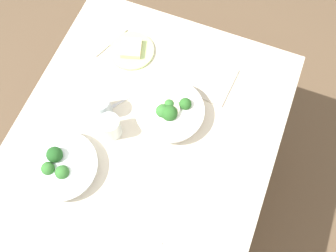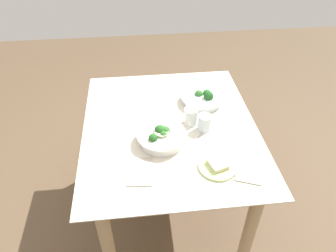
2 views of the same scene
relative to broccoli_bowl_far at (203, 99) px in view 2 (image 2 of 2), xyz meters
name	(u,v)px [view 2 (image 2 of 2)]	position (x,y,z in m)	size (l,w,h in m)	color
ground_plane	(170,206)	(0.21, -0.23, -0.78)	(6.00, 6.00, 0.00)	brown
dining_table	(170,143)	(0.21, -0.23, -0.15)	(1.16, 0.98, 0.75)	beige
broccoli_bowl_far	(203,99)	(0.00, 0.00, 0.00)	(0.26, 0.26, 0.09)	white
broccoli_bowl_near	(162,137)	(0.34, -0.29, 0.01)	(0.26, 0.26, 0.10)	white
bread_side_plate	(218,166)	(0.56, -0.03, -0.02)	(0.19, 0.19, 0.04)	#B7D684
water_glass_center	(205,123)	(0.26, -0.04, 0.02)	(0.07, 0.07, 0.09)	silver
water_glass_side	(191,116)	(0.20, -0.11, 0.02)	(0.08, 0.08, 0.10)	silver
fork_by_far_bowl	(199,136)	(0.32, -0.08, -0.03)	(0.08, 0.06, 0.00)	#B7B7BC
fork_by_near_bowl	(122,86)	(-0.25, -0.50, -0.03)	(0.06, 0.10, 0.00)	#B7B7BC
table_knife_left	(146,94)	(-0.13, -0.34, -0.03)	(0.19, 0.01, 0.00)	#B7B7BC
napkin_folded_upper	(140,171)	(0.54, -0.41, -0.02)	(0.19, 0.12, 0.01)	#B1A997
napkin_folded_lower	(249,169)	(0.59, 0.12, -0.02)	(0.18, 0.12, 0.01)	#B1A997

